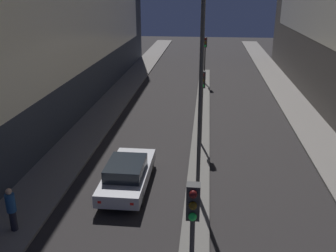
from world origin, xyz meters
TOP-DOWN VIEW (x-y plane):
  - median_strip at (0.00, 18.67)m, footprint 1.04×35.34m
  - traffic_light_near at (0.00, 3.57)m, footprint 0.32×0.42m
  - traffic_light_mid at (0.00, 15.88)m, footprint 0.32×0.42m
  - traffic_light_far at (0.00, 30.54)m, footprint 0.32×0.42m
  - street_lamp at (0.00, 10.16)m, footprint 0.53×0.53m
  - car_left_lane at (-3.16, 10.68)m, footprint 1.85×4.76m
  - pedestrian_on_left_sidewalk at (-6.65, 7.01)m, footprint 0.34×0.34m

SIDE VIEW (x-z plane):
  - median_strip at x=0.00m, z-range 0.00..0.15m
  - car_left_lane at x=-3.16m, z-range 0.02..1.43m
  - pedestrian_on_left_sidewalk at x=-6.65m, z-range 0.19..1.90m
  - traffic_light_near at x=0.00m, z-range 1.14..5.31m
  - traffic_light_mid at x=0.00m, z-range 1.14..5.31m
  - traffic_light_far at x=0.00m, z-range 1.14..5.31m
  - street_lamp at x=0.00m, z-range 1.76..11.05m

